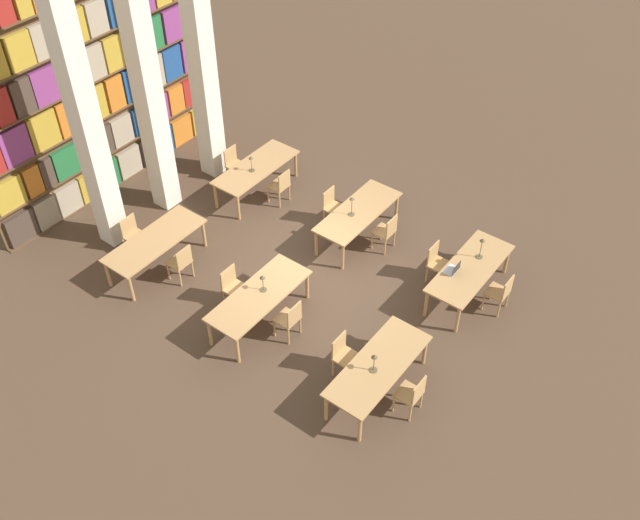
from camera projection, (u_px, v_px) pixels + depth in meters
The scene contains 29 objects.
ground_plane at pixel (309, 277), 14.94m from camera, with size 40.00×40.00×0.00m, color #4C3828.
bookshelf_bank at pixel (101, 81), 15.66m from camera, with size 6.66×0.35×5.50m.
pillar_left at pixel (85, 121), 13.82m from camera, with size 0.47×0.47×6.00m.
pillar_center at pixel (147, 88), 14.76m from camera, with size 0.47×0.47×6.00m.
pillar_right at pixel (201, 59), 15.70m from camera, with size 0.47×0.47×6.00m.
reading_table_0 at pixel (378, 367), 12.37m from camera, with size 2.24×0.86×0.73m.
chair_0 at pixel (412, 394), 12.16m from camera, with size 0.42×0.40×0.89m.
chair_1 at pixel (344, 355), 12.79m from camera, with size 0.42×0.40×0.89m.
desk_lamp_0 at pixel (374, 360), 12.04m from camera, with size 0.14×0.14×0.42m.
reading_table_1 at pixel (470, 270), 14.16m from camera, with size 2.24×0.86×0.73m.
chair_2 at pixel (500, 292), 13.94m from camera, with size 0.42×0.40×0.89m.
chair_3 at pixel (437, 262), 14.57m from camera, with size 0.42×0.40×0.89m.
desk_lamp_1 at pixel (482, 245), 14.10m from camera, with size 0.14×0.14×0.50m.
laptop at pixel (453, 270), 14.00m from camera, with size 0.32×0.22×0.21m.
reading_table_2 at pixel (259, 297), 13.61m from camera, with size 2.24×0.86×0.73m.
chair_4 at pixel (290, 319), 13.43m from camera, with size 0.42×0.40×0.89m.
chair_5 at pixel (233, 286), 14.06m from camera, with size 0.42×0.40×0.89m.
desk_lamp_2 at pixel (263, 280), 13.47m from camera, with size 0.14×0.14×0.39m.
reading_table_3 at pixel (358, 214), 15.46m from camera, with size 2.24×0.86×0.73m.
chair_6 at pixel (386, 231), 15.28m from camera, with size 0.42×0.40×0.89m.
chair_7 at pixel (333, 206), 15.91m from camera, with size 0.42×0.40×0.89m.
desk_lamp_3 at pixel (352, 203), 15.09m from camera, with size 0.14×0.14×0.48m.
reading_table_4 at pixel (155, 242), 14.77m from camera, with size 2.24×0.86×0.73m.
chair_8 at pixel (181, 262), 14.58m from camera, with size 0.42×0.40×0.89m.
chair_9 at pixel (134, 234), 15.21m from camera, with size 0.42×0.40×0.89m.
reading_table_5 at pixel (256, 169), 16.66m from camera, with size 2.24×0.86×0.73m.
chair_10 at pixel (281, 185), 16.48m from camera, with size 0.42×0.40×0.89m.
chair_11 at pixel (235, 164), 17.11m from camera, with size 0.42×0.40×0.89m.
desk_lamp_4 at pixel (251, 161), 16.30m from camera, with size 0.14×0.14×0.40m.
Camera 1 is at (-8.38, -6.62, 10.45)m, focal length 40.00 mm.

